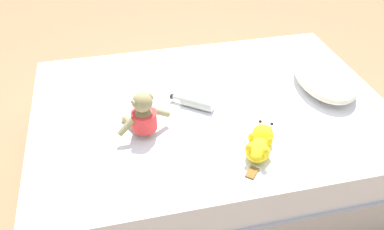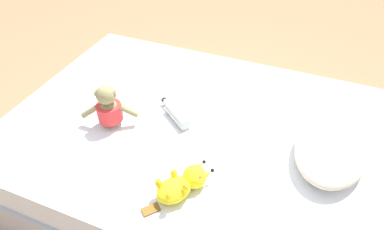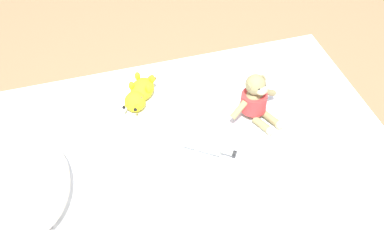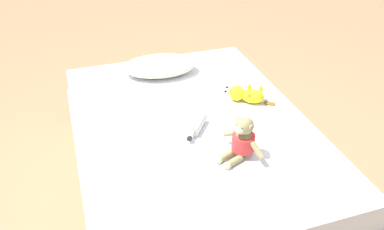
{
  "view_description": "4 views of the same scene",
  "coord_description": "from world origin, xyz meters",
  "px_view_note": "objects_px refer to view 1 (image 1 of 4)",
  "views": [
    {
      "loc": [
        1.69,
        -0.5,
        1.73
      ],
      "look_at": [
        0.18,
        -0.14,
        0.56
      ],
      "focal_mm": 37.93,
      "sensor_mm": 36.0,
      "label": 1
    },
    {
      "loc": [
        1.14,
        0.46,
        1.59
      ],
      "look_at": [
        0.0,
        0.0,
        0.52
      ],
      "focal_mm": 30.46,
      "sensor_mm": 36.0,
      "label": 2
    },
    {
      "loc": [
        -1.53,
        0.44,
        2.25
      ],
      "look_at": [
        0.15,
        -0.07,
        0.56
      ],
      "focal_mm": 50.44,
      "sensor_mm": 36.0,
      "label": 3
    },
    {
      "loc": [
        -0.62,
        -1.91,
        1.85
      ],
      "look_at": [
        0.0,
        0.0,
        0.52
      ],
      "focal_mm": 38.06,
      "sensor_mm": 36.0,
      "label": 4
    }
  ],
  "objects_px": {
    "bed": "(209,139)",
    "glass_bottle": "(196,103)",
    "plush_yellow_creature": "(260,143)",
    "plush_monkey": "(143,117)",
    "pillow": "(324,77)"
  },
  "relations": [
    {
      "from": "bed",
      "to": "glass_bottle",
      "type": "height_order",
      "value": "glass_bottle"
    },
    {
      "from": "bed",
      "to": "plush_yellow_creature",
      "type": "height_order",
      "value": "plush_yellow_creature"
    },
    {
      "from": "plush_monkey",
      "to": "plush_yellow_creature",
      "type": "height_order",
      "value": "plush_monkey"
    },
    {
      "from": "glass_bottle",
      "to": "bed",
      "type": "bearing_deg",
      "value": 94.34
    },
    {
      "from": "bed",
      "to": "pillow",
      "type": "xyz_separation_m",
      "value": [
        -0.03,
        0.67,
        0.3
      ]
    },
    {
      "from": "bed",
      "to": "plush_monkey",
      "type": "bearing_deg",
      "value": -68.06
    },
    {
      "from": "bed",
      "to": "glass_bottle",
      "type": "bearing_deg",
      "value": -85.66
    },
    {
      "from": "pillow",
      "to": "plush_monkey",
      "type": "bearing_deg",
      "value": -80.3
    },
    {
      "from": "bed",
      "to": "plush_monkey",
      "type": "xyz_separation_m",
      "value": [
        0.15,
        -0.38,
        0.34
      ]
    },
    {
      "from": "bed",
      "to": "pillow",
      "type": "height_order",
      "value": "pillow"
    },
    {
      "from": "bed",
      "to": "plush_yellow_creature",
      "type": "distance_m",
      "value": 0.51
    },
    {
      "from": "bed",
      "to": "glass_bottle",
      "type": "distance_m",
      "value": 0.28
    },
    {
      "from": "pillow",
      "to": "plush_yellow_creature",
      "type": "height_order",
      "value": "pillow"
    },
    {
      "from": "bed",
      "to": "glass_bottle",
      "type": "xyz_separation_m",
      "value": [
        0.01,
        -0.08,
        0.27
      ]
    },
    {
      "from": "pillow",
      "to": "glass_bottle",
      "type": "bearing_deg",
      "value": -87.5
    }
  ]
}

